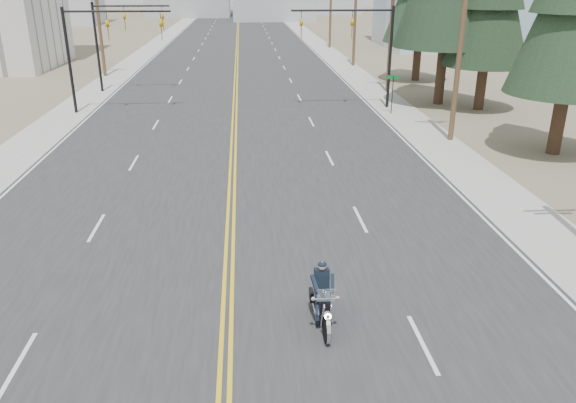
# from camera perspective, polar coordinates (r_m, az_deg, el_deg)

# --- Properties ---
(road) EXTENTS (20.00, 200.00, 0.01)m
(road) POSITION_cam_1_polar(r_m,az_deg,el_deg) (78.12, -5.19, 15.22)
(road) COLOR #303033
(road) RESTS_ON ground
(sidewalk_left) EXTENTS (3.00, 200.00, 0.01)m
(sidewalk_left) POSITION_cam_1_polar(r_m,az_deg,el_deg) (79.05, -13.84, 14.78)
(sidewalk_left) COLOR #A5A5A0
(sidewalk_left) RESTS_ON ground
(sidewalk_right) EXTENTS (3.00, 200.00, 0.01)m
(sidewalk_right) POSITION_cam_1_polar(r_m,az_deg,el_deg) (78.87, 3.50, 15.33)
(sidewalk_right) COLOR #A5A5A0
(sidewalk_right) RESTS_ON ground
(traffic_mast_left) EXTENTS (7.10, 0.26, 7.00)m
(traffic_mast_left) POSITION_cam_1_polar(r_m,az_deg,el_deg) (40.95, -18.81, 15.34)
(traffic_mast_left) COLOR black
(traffic_mast_left) RESTS_ON ground
(traffic_mast_right) EXTENTS (7.10, 0.26, 7.00)m
(traffic_mast_right) POSITION_cam_1_polar(r_m,az_deg,el_deg) (40.68, 7.60, 16.22)
(traffic_mast_right) COLOR black
(traffic_mast_right) RESTS_ON ground
(traffic_mast_far) EXTENTS (6.10, 0.26, 7.00)m
(traffic_mast_far) POSITION_cam_1_polar(r_m,az_deg,el_deg) (48.81, -17.01, 16.31)
(traffic_mast_far) COLOR black
(traffic_mast_far) RESTS_ON ground
(street_sign) EXTENTS (0.90, 0.06, 2.62)m
(street_sign) POSITION_cam_1_polar(r_m,az_deg,el_deg) (39.59, 10.60, 11.32)
(street_sign) COLOR black
(street_sign) RESTS_ON ground
(utility_pole_b) EXTENTS (2.20, 0.30, 11.50)m
(utility_pole_b) POSITION_cam_1_polar(r_m,az_deg,el_deg) (32.97, 17.25, 16.07)
(utility_pole_b) COLOR brown
(utility_pole_b) RESTS_ON ground
(utility_pole_c) EXTENTS (2.20, 0.30, 11.00)m
(utility_pole_c) POSITION_cam_1_polar(r_m,az_deg,el_deg) (47.25, 10.50, 17.76)
(utility_pole_c) COLOR brown
(utility_pole_c) RESTS_ON ground
(utility_pole_d) EXTENTS (2.20, 0.30, 11.50)m
(utility_pole_d) POSITION_cam_1_polar(r_m,az_deg,el_deg) (61.84, 6.88, 19.04)
(utility_pole_d) COLOR brown
(utility_pole_d) RESTS_ON ground
(utility_pole_e) EXTENTS (2.20, 0.30, 11.00)m
(utility_pole_e) POSITION_cam_1_polar(r_m,az_deg,el_deg) (78.59, 4.37, 19.47)
(utility_pole_e) COLOR brown
(utility_pole_e) RESTS_ON ground
(utility_pole_left) EXTENTS (2.20, 0.30, 10.50)m
(utility_pole_left) POSITION_cam_1_polar(r_m,az_deg,el_deg) (57.25, -18.71, 17.40)
(utility_pole_left) COLOR brown
(utility_pole_left) RESTS_ON ground
(motorcyclist) EXTENTS (0.95, 2.21, 1.73)m
(motorcyclist) POSITION_cam_1_polar(r_m,az_deg,el_deg) (15.09, 3.58, -9.58)
(motorcyclist) COLOR black
(motorcyclist) RESTS_ON ground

